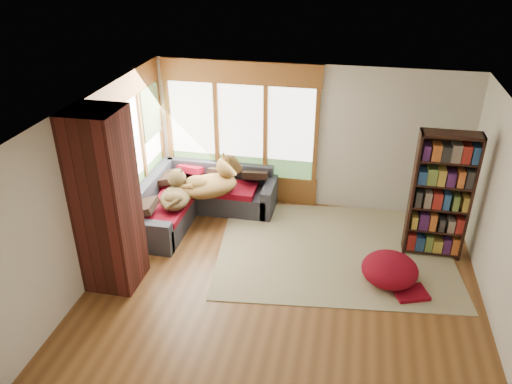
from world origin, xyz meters
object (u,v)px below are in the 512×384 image
at_px(pouf, 390,269).
at_px(dog_brindle, 175,189).
at_px(area_rug, 334,250).
at_px(brick_chimney, 106,202).
at_px(sectional_sofa, 190,199).
at_px(dog_tan, 214,176).
at_px(bookshelf, 440,196).

relative_size(pouf, dog_brindle, 0.92).
bearing_deg(area_rug, brick_chimney, -155.44).
xyz_separation_m(sectional_sofa, dog_tan, (0.47, -0.08, 0.52)).
bearing_deg(bookshelf, sectional_sofa, 174.27).
height_order(bookshelf, dog_brindle, bookshelf).
bearing_deg(sectional_sofa, brick_chimney, -106.00).
distance_m(bookshelf, pouf, 1.36).
bearing_deg(sectional_sofa, pouf, -24.60).
height_order(pouf, dog_tan, dog_tan).
bearing_deg(area_rug, sectional_sofa, 165.97).
bearing_deg(pouf, area_rug, 141.28).
bearing_deg(brick_chimney, area_rug, 24.56).
bearing_deg(pouf, brick_chimney, -169.18).
height_order(bookshelf, pouf, bookshelf).
xyz_separation_m(pouf, dog_tan, (-2.95, 1.23, 0.60)).
distance_m(sectional_sofa, bookshelf, 4.18).
distance_m(bookshelf, dog_tan, 3.64).
bearing_deg(area_rug, dog_tan, 164.88).
height_order(brick_chimney, pouf, brick_chimney).
xyz_separation_m(dog_tan, dog_brindle, (-0.53, -0.44, -0.07)).
height_order(sectional_sofa, dog_brindle, dog_brindle).
relative_size(area_rug, pouf, 4.52).
bearing_deg(bookshelf, brick_chimney, -160.17).
relative_size(sectional_sofa, area_rug, 0.60).
height_order(brick_chimney, dog_brindle, brick_chimney).
xyz_separation_m(area_rug, pouf, (0.82, -0.66, 0.22)).
distance_m(sectional_sofa, dog_brindle, 0.69).
distance_m(area_rug, pouf, 1.07).
distance_m(brick_chimney, area_rug, 3.60).
distance_m(sectional_sofa, area_rug, 2.70).
xyz_separation_m(brick_chimney, bookshelf, (4.54, 1.64, -0.29)).
bearing_deg(dog_tan, area_rug, -54.44).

